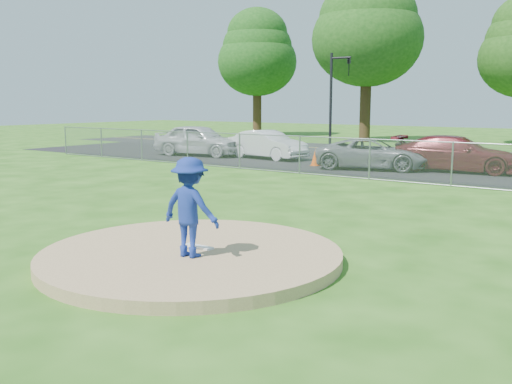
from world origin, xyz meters
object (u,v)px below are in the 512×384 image
tree_far_left (257,52)px  parked_car_gray (372,154)px  traffic_signal_left (335,93)px  pitcher (190,207)px  traffic_cone (315,157)px  parked_car_white (267,145)px  tree_left (368,25)px  parked_car_darkred (456,154)px  parked_car_silver (199,140)px

tree_far_left → parked_car_gray: 26.62m
traffic_signal_left → pitcher: size_ratio=3.27×
traffic_cone → parked_car_white: parked_car_white is taller
tree_left → traffic_cone: 18.60m
pitcher → parked_car_darkred: bearing=-92.8°
tree_left → parked_car_silver: bearing=-99.1°
traffic_cone → parked_car_silver: parked_car_silver is taller
pitcher → tree_far_left: bearing=-60.5°
traffic_cone → parked_car_gray: (2.63, 0.24, 0.26)m
tree_left → traffic_cone: bearing=-72.5°
tree_far_left → parked_car_silver: (8.53, -17.37, -6.21)m
parked_car_white → pitcher: bearing=-141.8°
traffic_signal_left → parked_car_darkred: bearing=-33.2°
pitcher → traffic_signal_left: bearing=-72.2°
parked_car_white → parked_car_darkred: parked_car_darkred is taller
tree_far_left → parked_car_white: bearing=-53.2°
tree_far_left → traffic_signal_left: (13.24, -11.00, -3.70)m
tree_far_left → pitcher: (22.27, -33.31, -6.00)m
tree_far_left → parked_car_gray: tree_far_left is taller
tree_far_left → parked_car_silver: bearing=-63.8°
tree_far_left → tree_left: tree_left is taller
traffic_cone → parked_car_silver: 7.59m
pitcher → parked_car_silver: pitcher is taller
pitcher → tree_left: bearing=-74.4°
parked_car_silver → traffic_cone: bearing=-105.2°
parked_car_silver → parked_car_gray: bearing=-102.4°
tree_far_left → traffic_signal_left: size_ratio=1.92×
parked_car_darkred → traffic_cone: bearing=96.2°
pitcher → traffic_cone: pitcher is taller
parked_car_silver → pitcher: bearing=-149.0°
parked_car_white → parked_car_darkred: (9.38, 0.03, 0.02)m
traffic_cone → parked_car_darkred: (5.80, 1.44, 0.34)m
tree_left → parked_car_gray: size_ratio=2.66×
traffic_signal_left → tree_far_left: bearing=140.3°
traffic_signal_left → parked_car_gray: 9.16m
traffic_cone → parked_car_white: size_ratio=0.18×
tree_far_left → tree_left: 11.24m
tree_left → parked_car_darkred: size_ratio=2.48×
tree_left → parked_car_darkred: 19.72m
traffic_signal_left → parked_car_silver: size_ratio=1.14×
tree_left → parked_car_gray: 19.17m
tree_far_left → pitcher: 40.51m
tree_far_left → traffic_signal_left: bearing=-39.7°
pitcher → parked_car_white: bearing=-63.7°
tree_left → parked_car_darkred: tree_left is taller
traffic_signal_left → parked_car_darkred: 10.64m
pitcher → parked_car_gray: pitcher is taller
traffic_cone → parked_car_gray: 2.65m
pitcher → parked_car_darkred: pitcher is taller
parked_car_white → parked_car_gray: bearing=-92.8°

